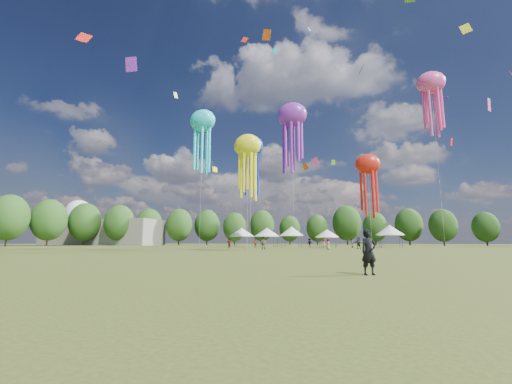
# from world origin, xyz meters

# --- Properties ---
(ground) EXTENTS (300.00, 300.00, 0.00)m
(ground) POSITION_xyz_m (0.00, 0.00, 0.00)
(ground) COLOR #384416
(ground) RESTS_ON ground
(observer_main) EXTENTS (0.71, 0.64, 1.64)m
(observer_main) POSITION_xyz_m (6.72, -2.38, 0.82)
(observer_main) COLOR black
(observer_main) RESTS_ON ground
(spectator_near) EXTENTS (0.95, 0.75, 1.89)m
(spectator_near) POSITION_xyz_m (-6.94, 33.53, 0.95)
(spectator_near) COLOR gray
(spectator_near) RESTS_ON ground
(spectators_far) EXTENTS (23.85, 23.63, 1.85)m
(spectators_far) POSITION_xyz_m (0.25, 45.53, 0.87)
(spectators_far) COLOR gray
(spectators_far) RESTS_ON ground
(festival_tents) EXTENTS (36.40, 9.50, 4.45)m
(festival_tents) POSITION_xyz_m (-4.82, 53.18, 3.21)
(festival_tents) COLOR #47474C
(festival_tents) RESTS_ON ground
(show_kites) EXTENTS (46.40, 27.78, 32.08)m
(show_kites) POSITION_xyz_m (-1.89, 39.16, 20.10)
(show_kites) COLOR #1932E2
(show_kites) RESTS_ON ground
(small_kites) EXTENTS (61.80, 65.55, 42.62)m
(small_kites) POSITION_xyz_m (-0.12, 42.13, 29.50)
(small_kites) COLOR #1932E2
(small_kites) RESTS_ON ground
(treeline) EXTENTS (201.57, 95.24, 13.43)m
(treeline) POSITION_xyz_m (-3.87, 62.51, 6.54)
(treeline) COLOR #38281C
(treeline) RESTS_ON ground
(hangar) EXTENTS (40.00, 12.00, 8.00)m
(hangar) POSITION_xyz_m (-72.00, 72.00, 4.00)
(hangar) COLOR gray
(hangar) RESTS_ON ground
(radome) EXTENTS (9.00, 9.00, 16.00)m
(radome) POSITION_xyz_m (-88.00, 78.00, 9.99)
(radome) COLOR white
(radome) RESTS_ON ground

